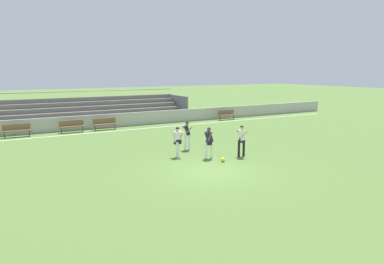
{
  "coord_description": "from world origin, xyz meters",
  "views": [
    {
      "loc": [
        -8.45,
        -13.13,
        4.6
      ],
      "look_at": [
        0.9,
        3.31,
        1.28
      ],
      "focal_mm": 32.95,
      "sensor_mm": 36.0,
      "label": 1
    }
  ],
  "objects": [
    {
      "name": "ground_plane",
      "position": [
        0.0,
        0.0,
        0.0
      ],
      "size": [
        160.0,
        160.0,
        0.0
      ],
      "primitive_type": "plane",
      "color": "#4C6B30"
    },
    {
      "name": "field_line_sideline",
      "position": [
        0.0,
        12.96,
        0.0
      ],
      "size": [
        44.0,
        0.12,
        0.01
      ],
      "primitive_type": "cube",
      "color": "white",
      "rests_on": "ground"
    },
    {
      "name": "sideline_wall",
      "position": [
        0.0,
        14.84,
        0.56
      ],
      "size": [
        48.0,
        0.16,
        1.11
      ],
      "primitive_type": "cube",
      "color": "#BCB7AD",
      "rests_on": "ground"
    },
    {
      "name": "bleacher_stand",
      "position": [
        -3.81,
        17.9,
        1.17
      ],
      "size": [
        22.97,
        4.04,
        2.73
      ],
      "color": "#897051",
      "rests_on": "ground"
    },
    {
      "name": "bench_centre_sideline",
      "position": [
        -0.93,
        13.93,
        0.55
      ],
      "size": [
        1.8,
        0.4,
        0.9
      ],
      "color": "brown",
      "rests_on": "ground"
    },
    {
      "name": "bench_near_bin",
      "position": [
        10.68,
        13.93,
        0.55
      ],
      "size": [
        1.8,
        0.4,
        0.9
      ],
      "color": "brown",
      "rests_on": "ground"
    },
    {
      "name": "bench_near_wall_gap",
      "position": [
        -3.43,
        13.93,
        0.55
      ],
      "size": [
        1.8,
        0.4,
        0.9
      ],
      "color": "brown",
      "rests_on": "ground"
    },
    {
      "name": "bench_far_right",
      "position": [
        -7.14,
        13.93,
        0.55
      ],
      "size": [
        1.8,
        0.4,
        0.9
      ],
      "color": "brown",
      "rests_on": "ground"
    },
    {
      "name": "player_white_deep_cover",
      "position": [
        3.05,
        1.7,
        1.02
      ],
      "size": [
        0.48,
        0.69,
        1.7
      ],
      "color": "black",
      "rests_on": "ground"
    },
    {
      "name": "player_dark_challenging",
      "position": [
        1.31,
        2.24,
        0.99
      ],
      "size": [
        0.45,
        0.51,
        1.66
      ],
      "color": "white",
      "rests_on": "ground"
    },
    {
      "name": "player_white_wide_left",
      "position": [
        0.02,
        3.32,
        0.96
      ],
      "size": [
        0.46,
        0.66,
        1.63
      ],
      "color": "white",
      "rests_on": "ground"
    },
    {
      "name": "player_dark_pressing_high",
      "position": [
        1.29,
        4.58,
        0.99
      ],
      "size": [
        0.5,
        0.63,
        1.67
      ],
      "color": "white",
      "rests_on": "ground"
    },
    {
      "name": "soccer_ball",
      "position": [
        1.52,
        1.22,
        0.11
      ],
      "size": [
        0.22,
        0.22,
        0.22
      ],
      "primitive_type": "sphere",
      "color": "yellow",
      "rests_on": "ground"
    }
  ]
}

